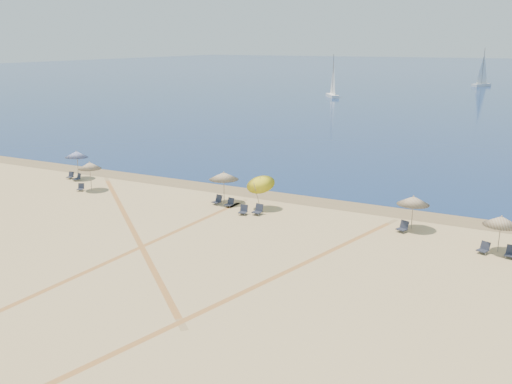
# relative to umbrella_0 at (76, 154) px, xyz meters

# --- Properties ---
(ground) EXTENTS (160.00, 160.00, 0.00)m
(ground) POSITION_rel_umbrella_0_xyz_m (18.49, -21.22, -2.19)
(ground) COLOR tan
(ground) RESTS_ON ground
(ocean) EXTENTS (500.00, 500.00, 0.00)m
(ocean) POSITION_rel_umbrella_0_xyz_m (18.49, 203.78, -2.18)
(ocean) COLOR #0C2151
(ocean) RESTS_ON ground
(wet_sand) EXTENTS (500.00, 500.00, 0.00)m
(wet_sand) POSITION_rel_umbrella_0_xyz_m (18.49, 2.78, -2.19)
(wet_sand) COLOR olive
(wet_sand) RESTS_ON ground
(umbrella_0) EXTENTS (2.02, 2.05, 2.53)m
(umbrella_0) POSITION_rel_umbrella_0_xyz_m (0.00, 0.00, 0.00)
(umbrella_0) COLOR gray
(umbrella_0) RESTS_ON ground
(umbrella_1) EXTENTS (1.88, 1.88, 2.40)m
(umbrella_1) POSITION_rel_umbrella_0_xyz_m (3.88, -2.52, -0.13)
(umbrella_1) COLOR gray
(umbrella_1) RESTS_ON ground
(umbrella_2) EXTENTS (2.24, 2.24, 2.43)m
(umbrella_2) POSITION_rel_umbrella_0_xyz_m (15.54, -0.77, -0.10)
(umbrella_2) COLOR gray
(umbrella_2) RESTS_ON ground
(umbrella_3) EXTENTS (2.08, 2.11, 2.77)m
(umbrella_3) POSITION_rel_umbrella_0_xyz_m (18.67, -0.94, -0.15)
(umbrella_3) COLOR gray
(umbrella_3) RESTS_ON ground
(umbrella_4) EXTENTS (2.10, 2.10, 2.26)m
(umbrella_4) POSITION_rel_umbrella_0_xyz_m (29.55, -0.48, -0.27)
(umbrella_4) COLOR gray
(umbrella_4) RESTS_ON ground
(umbrella_5) EXTENTS (2.01, 2.01, 2.23)m
(umbrella_5) POSITION_rel_umbrella_0_xyz_m (34.93, -2.39, -0.30)
(umbrella_5) COLOR gray
(umbrella_5) RESTS_ON ground
(chair_0) EXTENTS (0.58, 0.65, 0.60)m
(chair_0) POSITION_rel_umbrella_0_xyz_m (-0.56, -0.38, -1.92)
(chair_0) COLOR #1D202D
(chair_0) RESTS_ON ground
(chair_1) EXTENTS (0.70, 0.75, 0.64)m
(chair_1) POSITION_rel_umbrella_0_xyz_m (0.57, -0.66, -1.91)
(chair_1) COLOR #1D202D
(chair_1) RESTS_ON ground
(chair_2) EXTENTS (0.68, 0.73, 0.59)m
(chair_2) POSITION_rel_umbrella_0_xyz_m (3.27, -3.10, -1.93)
(chair_2) COLOR #1D202D
(chair_2) RESTS_ON ground
(chair_3) EXTENTS (0.70, 0.77, 0.69)m
(chair_3) POSITION_rel_umbrella_0_xyz_m (15.31, -1.36, -1.89)
(chair_3) COLOR #1D202D
(chair_3) RESTS_ON ground
(chair_4) EXTENTS (0.62, 0.70, 0.65)m
(chair_4) POSITION_rel_umbrella_0_xyz_m (16.47, -1.54, -1.90)
(chair_4) COLOR #1D202D
(chair_4) RESTS_ON ground
(chair_5) EXTENTS (0.64, 0.72, 0.66)m
(chair_5) POSITION_rel_umbrella_0_xyz_m (18.25, -2.73, -1.90)
(chair_5) COLOR #1D202D
(chair_5) RESTS_ON ground
(chair_6) EXTENTS (0.67, 0.77, 0.73)m
(chair_6) POSITION_rel_umbrella_0_xyz_m (19.18, -2.26, -1.87)
(chair_6) COLOR #1D202D
(chair_6) RESTS_ON ground
(chair_7) EXTENTS (0.79, 0.85, 0.70)m
(chair_7) POSITION_rel_umbrella_0_xyz_m (29.19, -1.34, -1.88)
(chair_7) COLOR #1D202D
(chair_7) RESTS_ON ground
(chair_8) EXTENTS (0.76, 0.81, 0.66)m
(chair_8) POSITION_rel_umbrella_0_xyz_m (34.21, -2.99, -1.90)
(chair_8) COLOR #1D202D
(chair_8) RESTS_ON ground
(chair_9) EXTENTS (0.67, 0.75, 0.70)m
(chair_9) POSITION_rel_umbrella_0_xyz_m (35.66, -3.06, -1.88)
(chair_9) COLOR #1D202D
(chair_9) RESTS_ON ground
(sailboat_0) EXTENTS (4.60, 6.85, 10.13)m
(sailboat_0) POSITION_rel_umbrella_0_xyz_m (21.60, 127.61, 0.87)
(sailboat_0) COLOR white
(sailboat_0) RESTS_ON ocean
(sailboat_1) EXTENTS (4.60, 6.02, 9.14)m
(sailboat_1) POSITION_rel_umbrella_0_xyz_m (-4.39, 80.89, 0.57)
(sailboat_1) COLOR white
(sailboat_1) RESTS_ON ocean
(tire_tracks) EXTENTS (48.97, 42.36, 0.00)m
(tire_tracks) POSITION_rel_umbrella_0_xyz_m (17.71, -11.84, -2.19)
(tire_tracks) COLOR tan
(tire_tracks) RESTS_ON ground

